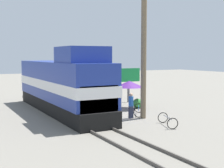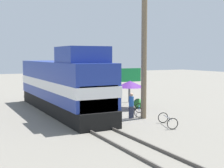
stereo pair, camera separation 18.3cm
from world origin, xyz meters
name	(u,v)px [view 2 (the right image)]	position (x,y,z in m)	size (l,w,h in m)	color
ground_plane	(80,121)	(0.00, 0.00, 0.00)	(120.00, 120.00, 0.00)	slate
rail_near	(70,121)	(-0.72, 0.00, 0.07)	(0.08, 28.68, 0.15)	#4C4742
rail_far	(90,119)	(0.72, 0.00, 0.07)	(0.08, 28.68, 0.15)	#4C4742
locomotive	(63,85)	(0.00, 3.51, 2.13)	(2.99, 14.68, 5.00)	black
utility_pole	(144,34)	(4.30, -1.28, 5.94)	(1.80, 0.39, 11.75)	#726047
vendor_umbrella	(130,84)	(5.56, 2.70, 2.06)	(2.40, 2.40, 2.33)	#4C4C4C
billboard_sign	(129,77)	(7.38, 5.88, 2.44)	(2.56, 0.12, 3.23)	#595959
shrub_cluster	(138,103)	(6.26, 2.49, 0.41)	(0.82, 0.82, 0.82)	#388C38
person_bystander	(131,104)	(3.52, -0.91, 0.99)	(0.34, 0.34, 1.81)	#2D3347
bicycle	(139,110)	(4.68, -0.12, 0.38)	(1.67, 2.02, 0.73)	black
bicycle_spare	(168,120)	(4.28, -4.06, 0.36)	(1.28, 2.02, 0.70)	black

